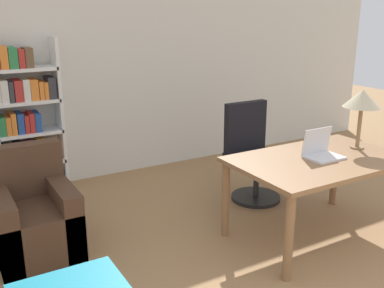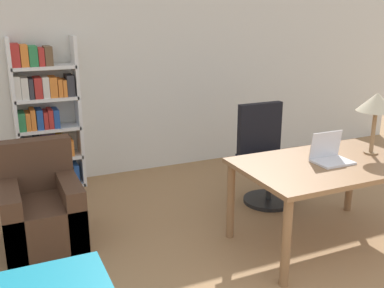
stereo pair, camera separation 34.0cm
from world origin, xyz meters
name	(u,v)px [view 1 (the left image)]	position (x,y,z in m)	size (l,w,h in m)	color
wall_back	(126,64)	(0.00, 4.53, 1.35)	(8.00, 0.06, 2.70)	silver
desk	(318,168)	(0.75, 2.05, 0.65)	(1.49, 0.95, 0.74)	olive
laptop	(321,151)	(0.78, 2.06, 0.79)	(0.31, 0.24, 0.25)	silver
table_lamp	(362,100)	(1.27, 2.09, 1.19)	(0.34, 0.34, 0.55)	olive
office_chair	(253,155)	(0.80, 3.04, 0.48)	(0.53, 0.53, 1.03)	black
armchair	(34,219)	(-1.48, 3.05, 0.29)	(0.64, 0.74, 0.88)	#472D1E
bookshelf	(26,126)	(-1.25, 4.34, 0.78)	(0.70, 0.28, 1.70)	white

